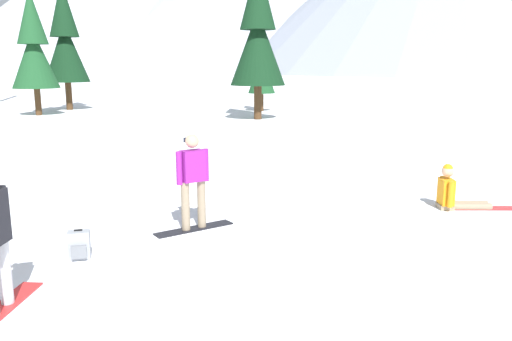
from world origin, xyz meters
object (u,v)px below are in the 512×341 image
at_px(pine_tree_broad, 65,40).
at_px(pine_tree_tall, 262,66).
at_px(snowboarder_background, 455,194).
at_px(snowboarder_midground, 193,180).
at_px(pine_tree_twin, 258,34).
at_px(backpack_grey, 79,246).
at_px(pine_tree_leaning, 33,47).

xyz_separation_m(pine_tree_broad, pine_tree_tall, (12.48, 0.36, -1.63)).
xyz_separation_m(snowboarder_background, pine_tree_tall, (-6.00, 22.12, 2.44)).
bearing_deg(snowboarder_midground, pine_tree_twin, 92.18).
relative_size(snowboarder_midground, pine_tree_twin, 0.21).
bearing_deg(snowboarder_midground, backpack_grey, -131.47).
distance_m(snowboarder_background, pine_tree_broad, 28.84).
bearing_deg(pine_tree_tall, pine_tree_broad, -178.36).
bearing_deg(pine_tree_leaning, snowboarder_midground, -55.75).
relative_size(snowboarder_midground, pine_tree_leaning, 0.24).
height_order(snowboarder_background, backpack_grey, snowboarder_background).
relative_size(snowboarder_midground, pine_tree_broad, 0.21).
relative_size(pine_tree_leaning, pine_tree_tall, 1.39).
height_order(snowboarder_background, pine_tree_twin, pine_tree_twin).
height_order(snowboarder_midground, pine_tree_leaning, pine_tree_leaning).
distance_m(pine_tree_broad, pine_tree_twin, 13.55).
xyz_separation_m(pine_tree_tall, pine_tree_twin, (0.25, -5.00, 1.70)).
bearing_deg(snowboarder_background, pine_tree_broad, 130.34).
distance_m(snowboarder_background, pine_tree_tall, 23.05).
bearing_deg(pine_tree_broad, pine_tree_tall, 1.64).
xyz_separation_m(backpack_grey, pine_tree_leaning, (-12.16, 21.54, 3.63)).
relative_size(pine_tree_broad, pine_tree_twin, 0.98).
distance_m(pine_tree_broad, pine_tree_tall, 12.59).
bearing_deg(pine_tree_tall, snowboarder_background, -74.82).
distance_m(pine_tree_leaning, pine_tree_twin, 12.90).
bearing_deg(pine_tree_broad, snowboarder_background, -49.66).
bearing_deg(pine_tree_broad, snowboarder_midground, -60.36).
bearing_deg(pine_tree_leaning, pine_tree_twin, -4.15).
xyz_separation_m(snowboarder_background, pine_tree_broad, (-18.48, 21.76, 4.07)).
relative_size(snowboarder_midground, backpack_grey, 3.65).
distance_m(snowboarder_midground, backpack_grey, 2.25).
bearing_deg(backpack_grey, snowboarder_background, 28.42).
height_order(snowboarder_background, pine_tree_leaning, pine_tree_leaning).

